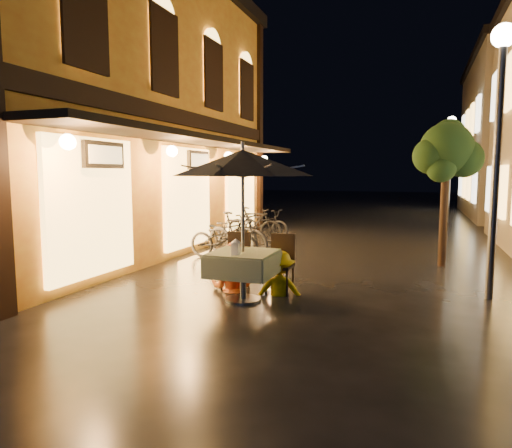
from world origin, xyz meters
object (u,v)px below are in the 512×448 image
at_px(patio_umbrella, 243,163).
at_px(bicycle_0, 224,239).
at_px(person_yellow, 279,252).
at_px(cafe_table, 243,264).
at_px(person_orange, 232,244).
at_px(streetlamp_near, 499,112).
at_px(table_lantern, 236,246).

distance_m(patio_umbrella, bicycle_0, 3.85).
distance_m(patio_umbrella, person_yellow, 1.61).
relative_size(cafe_table, person_orange, 0.63).
bearing_deg(streetlamp_near, cafe_table, -158.39).
bearing_deg(person_yellow, patio_umbrella, 37.83).
height_order(streetlamp_near, cafe_table, streetlamp_near).
bearing_deg(cafe_table, person_orange, 125.81).
bearing_deg(person_orange, table_lantern, 109.91).
distance_m(table_lantern, bicycle_0, 3.76).
bearing_deg(person_orange, person_yellow, 172.37).
relative_size(cafe_table, table_lantern, 3.96).
bearing_deg(streetlamp_near, person_yellow, -164.92).
bearing_deg(streetlamp_near, person_orange, -168.28).
height_order(table_lantern, person_yellow, person_yellow).
relative_size(patio_umbrella, person_yellow, 1.75).
xyz_separation_m(table_lantern, person_orange, (-0.43, 0.89, -0.13)).
distance_m(table_lantern, person_orange, 1.00).
height_order(person_orange, person_yellow, person_orange).
relative_size(cafe_table, person_yellow, 0.71).
relative_size(cafe_table, patio_umbrella, 0.40).
distance_m(streetlamp_near, person_orange, 4.68).
bearing_deg(bicycle_0, table_lantern, -145.86).
distance_m(streetlamp_near, cafe_table, 4.57).
height_order(patio_umbrella, table_lantern, patio_umbrella).
bearing_deg(bicycle_0, person_yellow, -132.26).
bearing_deg(person_orange, patio_umbrella, 119.81).
distance_m(streetlamp_near, bicycle_0, 6.07).
distance_m(patio_umbrella, table_lantern, 1.26).
bearing_deg(streetlamp_near, patio_umbrella, -158.39).
bearing_deg(bicycle_0, streetlamp_near, -99.15).
bearing_deg(patio_umbrella, streetlamp_near, 21.61).
relative_size(cafe_table, bicycle_0, 0.55).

